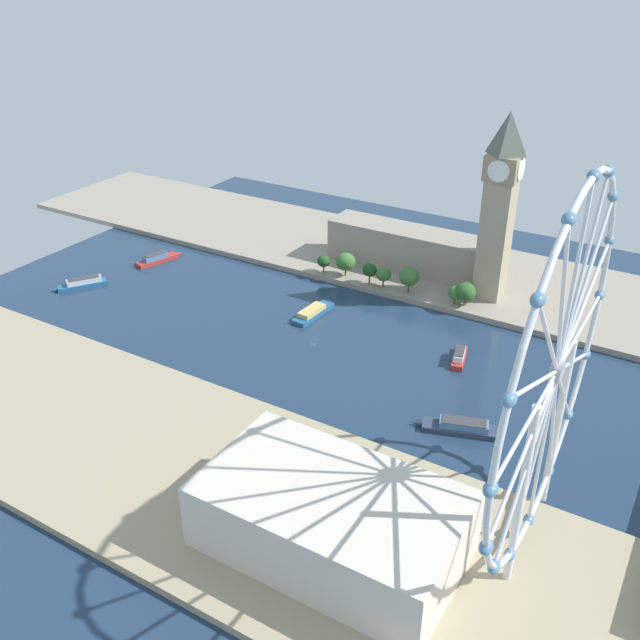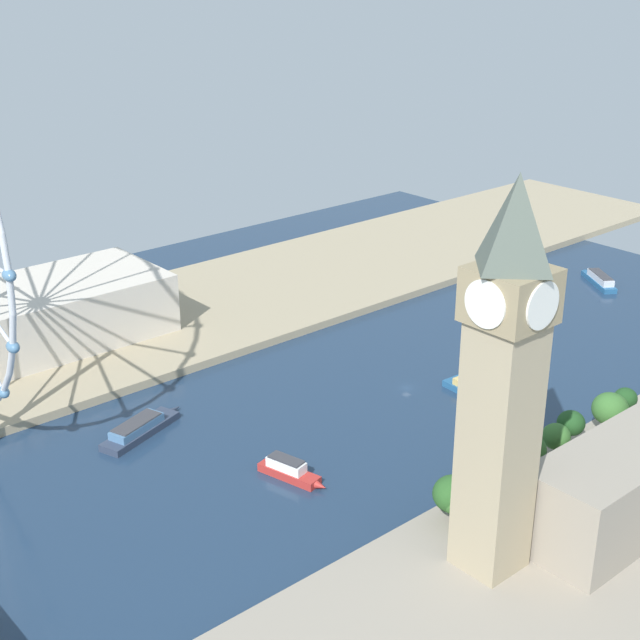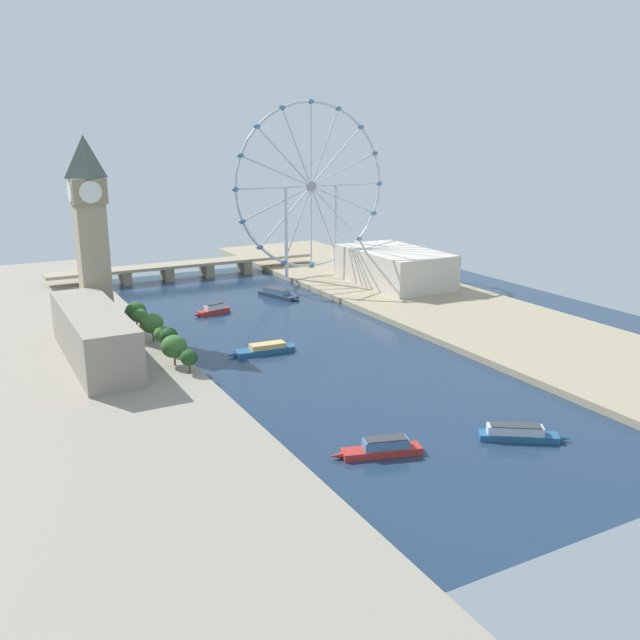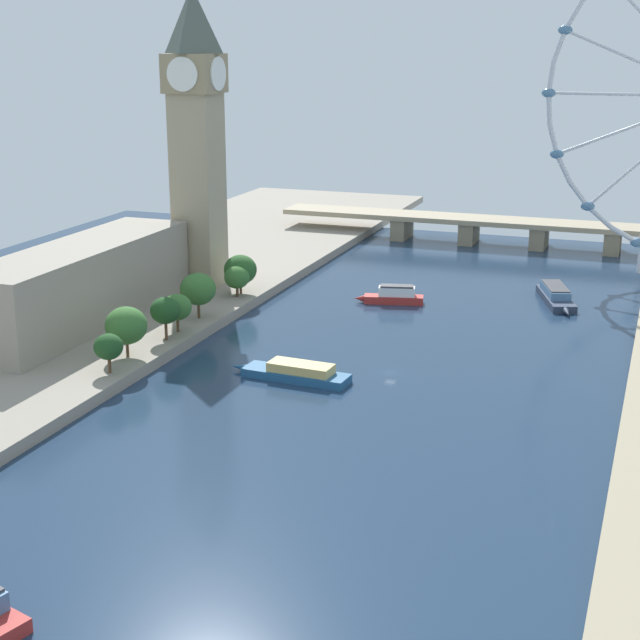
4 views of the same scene
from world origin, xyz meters
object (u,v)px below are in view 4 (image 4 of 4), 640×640
(tour_boat_2, at_px, (393,296))
(tour_boat_4, at_px, (556,296))
(tour_boat_1, at_px, (296,373))
(parliament_block, at_px, (81,284))
(clock_tower, at_px, (197,135))
(river_bridge, at_px, (504,226))

(tour_boat_2, bearing_deg, tour_boat_4, -172.28)
(tour_boat_1, bearing_deg, parliament_block, -9.29)
(tour_boat_2, distance_m, tour_boat_4, 51.99)
(tour_boat_2, bearing_deg, clock_tower, -5.51)
(parliament_block, xyz_separation_m, tour_boat_2, (74.45, 61.04, -11.83))
(tour_boat_1, xyz_separation_m, tour_boat_2, (3.02, 77.71, 0.56))
(parliament_block, distance_m, tour_boat_1, 74.39)
(tour_boat_1, distance_m, tour_boat_2, 77.77)
(river_bridge, distance_m, tour_boat_2, 103.53)
(tour_boat_1, bearing_deg, tour_boat_2, -88.38)
(parliament_block, height_order, tour_boat_4, parliament_block)
(tour_boat_2, bearing_deg, parliament_block, 25.76)
(tour_boat_1, bearing_deg, clock_tower, -45.06)
(river_bridge, bearing_deg, parliament_block, -119.47)
(clock_tower, distance_m, tour_boat_2, 80.39)
(clock_tower, bearing_deg, river_bridge, 53.97)
(parliament_block, relative_size, river_bridge, 0.48)
(clock_tower, height_order, parliament_block, clock_tower)
(tour_boat_2, xyz_separation_m, tour_boat_4, (48.44, 18.89, -0.24))
(tour_boat_4, bearing_deg, clock_tower, -94.33)
(clock_tower, distance_m, parliament_block, 65.11)
(tour_boat_1, relative_size, tour_boat_4, 0.97)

